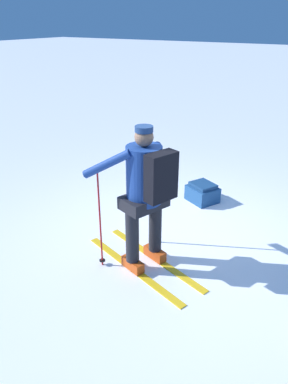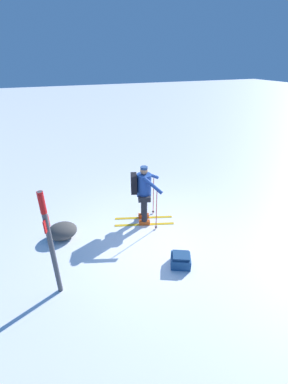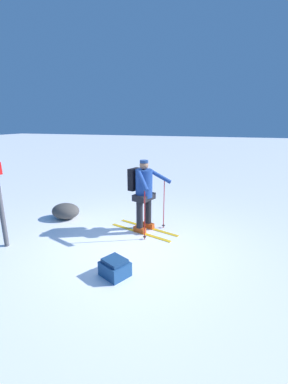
# 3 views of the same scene
# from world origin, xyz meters

# --- Properties ---
(ground_plane) EXTENTS (80.00, 80.00, 0.00)m
(ground_plane) POSITION_xyz_m (0.00, 0.00, 0.00)
(ground_plane) COLOR white
(skier) EXTENTS (1.71, 1.08, 1.67)m
(skier) POSITION_xyz_m (0.02, 0.73, 0.98)
(skier) COLOR gold
(skier) RESTS_ON ground_plane
(dropped_backpack) EXTENTS (0.56, 0.54, 0.30)m
(dropped_backpack) POSITION_xyz_m (0.15, -1.19, 0.14)
(dropped_backpack) COLOR navy
(dropped_backpack) RESTS_ON ground_plane
(rock_boulder) EXTENTS (0.74, 0.63, 0.41)m
(rock_boulder) POSITION_xyz_m (-2.18, 0.81, 0.20)
(rock_boulder) COLOR #474442
(rock_boulder) RESTS_ON ground_plane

